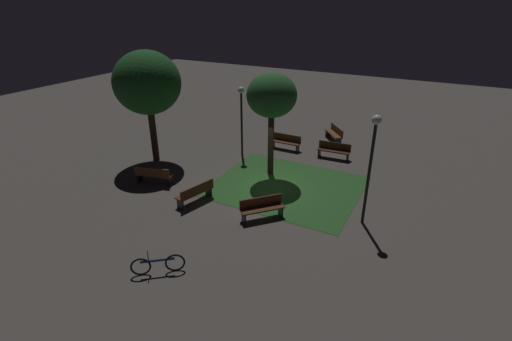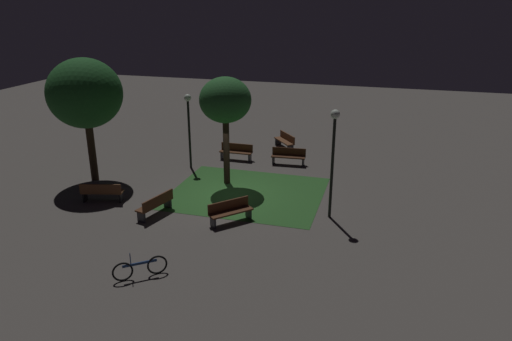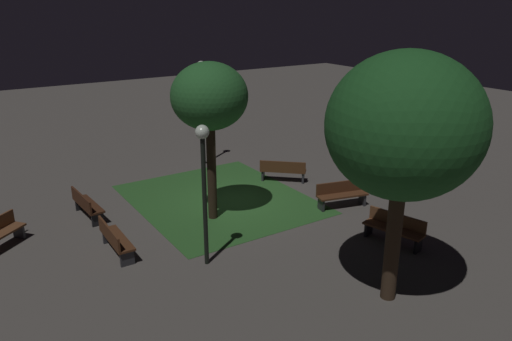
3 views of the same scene
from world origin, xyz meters
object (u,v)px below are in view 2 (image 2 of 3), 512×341
(bench_back_row, at_px, (102,192))
(tree_right_canopy, at_px, (85,94))
(bench_front_left, at_px, (230,211))
(bench_corner, at_px, (285,140))
(lamp_post_path_center, at_px, (189,117))
(bench_path_side, at_px, (156,204))
(bench_near_trees, at_px, (289,156))
(bicycle, at_px, (140,268))
(lamp_post_near_wall, at_px, (333,146))
(bench_lawn_edge, at_px, (236,151))
(tree_back_right, at_px, (225,101))

(bench_back_row, bearing_deg, tree_right_canopy, -50.29)
(bench_front_left, bearing_deg, bench_corner, -89.55)
(tree_right_canopy, distance_m, lamp_post_path_center, 5.05)
(bench_front_left, bearing_deg, bench_back_row, -2.88)
(bench_path_side, bearing_deg, bench_near_trees, -116.69)
(bench_near_trees, relative_size, bench_corner, 1.08)
(tree_right_canopy, bearing_deg, bench_corner, -135.77)
(bench_back_row, height_order, bicycle, bicycle)
(bench_path_side, relative_size, lamp_post_near_wall, 0.42)
(bench_lawn_edge, relative_size, lamp_post_near_wall, 0.40)
(bicycle, bearing_deg, bench_near_trees, -100.21)
(bench_front_left, xyz_separation_m, bench_back_row, (6.00, -0.30, 0.00))
(bench_path_side, xyz_separation_m, lamp_post_path_center, (0.96, -5.76, 2.22))
(bench_back_row, distance_m, bench_corner, 11.56)
(bench_near_trees, distance_m, tree_back_right, 5.44)
(lamp_post_path_center, bearing_deg, bench_near_trees, -158.25)
(lamp_post_near_wall, xyz_separation_m, lamp_post_path_center, (7.83, -3.98, -0.34))
(bench_lawn_edge, height_order, bench_corner, same)
(tree_right_canopy, xyz_separation_m, bicycle, (-6.48, 7.21, -3.89))
(tree_right_canopy, bearing_deg, bicycle, 131.92)
(bench_path_side, xyz_separation_m, lamp_post_near_wall, (-6.87, -1.77, 2.56))
(tree_back_right, distance_m, bicycle, 9.30)
(bench_corner, height_order, lamp_post_path_center, lamp_post_path_center)
(bench_front_left, relative_size, bench_corner, 0.97)
(tree_back_right, bearing_deg, bench_lawn_edge, -78.96)
(bench_near_trees, relative_size, bench_front_left, 1.11)
(bench_near_trees, relative_size, tree_back_right, 0.36)
(bench_path_side, bearing_deg, bench_corner, -106.24)
(bench_front_left, relative_size, tree_right_canopy, 0.28)
(bench_lawn_edge, bearing_deg, tree_right_canopy, 40.29)
(bench_back_row, xyz_separation_m, bicycle, (-4.56, 4.91, -0.14))
(tree_right_canopy, relative_size, lamp_post_near_wall, 1.32)
(bench_front_left, relative_size, lamp_post_path_center, 0.42)
(bench_front_left, height_order, tree_right_canopy, tree_right_canopy)
(bench_front_left, height_order, tree_back_right, tree_back_right)
(bench_lawn_edge, relative_size, bench_corner, 1.06)
(bench_lawn_edge, xyz_separation_m, lamp_post_path_center, (1.88, 1.92, 2.22))
(bench_back_row, bearing_deg, tree_back_right, -140.81)
(bench_near_trees, xyz_separation_m, bench_back_row, (6.73, 7.15, 0.00))
(bench_corner, relative_size, tree_back_right, 0.33)
(bench_back_row, bearing_deg, bench_path_side, 169.51)
(bench_front_left, distance_m, lamp_post_near_wall, 4.79)
(bench_back_row, distance_m, bench_path_side, 2.92)
(bench_front_left, xyz_separation_m, bench_corner, (0.08, -10.24, 0.00))
(bench_back_row, bearing_deg, bench_near_trees, -133.29)
(bench_lawn_edge, xyz_separation_m, bench_front_left, (-2.20, 7.45, 0.00))
(tree_back_right, bearing_deg, bench_back_row, 39.19)
(bench_front_left, distance_m, bench_back_row, 6.01)
(bench_back_row, height_order, lamp_post_near_wall, lamp_post_near_wall)
(lamp_post_path_center, bearing_deg, bench_path_side, 99.44)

